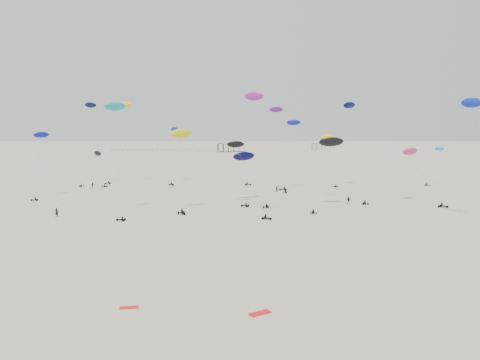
{
  "coord_description": "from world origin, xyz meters",
  "views": [
    {
      "loc": [
        1.15,
        -5.76,
        17.25
      ],
      "look_at": [
        0.0,
        88.0,
        7.0
      ],
      "focal_mm": 35.0,
      "sensor_mm": 36.0,
      "label": 1
    }
  ],
  "objects_px": {
    "rig_0": "(94,160)",
    "rig_4": "(182,151)",
    "pavilion_main": "(231,146)",
    "rig_9": "(479,131)",
    "spectator_0": "(57,217)",
    "pavilion_small": "(317,146)"
  },
  "relations": [
    {
      "from": "pavilion_main",
      "to": "pavilion_small",
      "type": "distance_m",
      "value": 76.16
    },
    {
      "from": "rig_0",
      "to": "spectator_0",
      "type": "distance_m",
      "value": 60.54
    },
    {
      "from": "rig_9",
      "to": "pavilion_main",
      "type": "bearing_deg",
      "value": 7.17
    },
    {
      "from": "pavilion_small",
      "to": "rig_0",
      "type": "bearing_deg",
      "value": -114.49
    },
    {
      "from": "rig_0",
      "to": "rig_4",
      "type": "relative_size",
      "value": 1.01
    },
    {
      "from": "rig_0",
      "to": "pavilion_main",
      "type": "bearing_deg",
      "value": -102.77
    },
    {
      "from": "pavilion_small",
      "to": "spectator_0",
      "type": "relative_size",
      "value": 4.17
    },
    {
      "from": "pavilion_small",
      "to": "rig_9",
      "type": "bearing_deg",
      "value": -93.03
    },
    {
      "from": "pavilion_small",
      "to": "spectator_0",
      "type": "xyz_separation_m",
      "value": [
        -96.11,
        -295.44,
        -3.49
      ]
    },
    {
      "from": "rig_0",
      "to": "spectator_0",
      "type": "bearing_deg",
      "value": 98.68
    },
    {
      "from": "pavilion_main",
      "to": "rig_0",
      "type": "distance_m",
      "value": 209.89
    },
    {
      "from": "rig_4",
      "to": "spectator_0",
      "type": "xyz_separation_m",
      "value": [
        -23.88,
        -6.99,
        -12.64
      ]
    },
    {
      "from": "rig_9",
      "to": "spectator_0",
      "type": "height_order",
      "value": "rig_9"
    },
    {
      "from": "spectator_0",
      "to": "rig_9",
      "type": "bearing_deg",
      "value": -172.62
    },
    {
      "from": "pavilion_small",
      "to": "rig_4",
      "type": "height_order",
      "value": "rig_4"
    },
    {
      "from": "pavilion_main",
      "to": "pavilion_small",
      "type": "bearing_deg",
      "value": 23.2
    },
    {
      "from": "pavilion_main",
      "to": "spectator_0",
      "type": "bearing_deg",
      "value": -95.62
    },
    {
      "from": "pavilion_main",
      "to": "rig_9",
      "type": "bearing_deg",
      "value": -78.59
    },
    {
      "from": "pavilion_main",
      "to": "rig_0",
      "type": "bearing_deg",
      "value": -100.35
    },
    {
      "from": "pavilion_small",
      "to": "rig_0",
      "type": "height_order",
      "value": "rig_0"
    },
    {
      "from": "rig_0",
      "to": "spectator_0",
      "type": "xyz_separation_m",
      "value": [
        11.58,
        -58.99,
        -7.19
      ]
    },
    {
      "from": "rig_9",
      "to": "spectator_0",
      "type": "xyz_separation_m",
      "value": [
        -80.33,
        3.17,
        -16.91
      ]
    }
  ]
}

